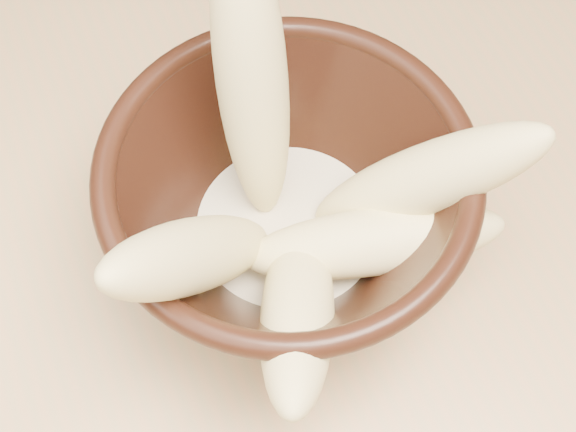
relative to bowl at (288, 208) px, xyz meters
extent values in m
cylinder|color=tan|center=(0.51, 0.23, -0.46)|extent=(0.05, 0.05, 0.71)
cylinder|color=black|center=(0.00, 0.00, -0.06)|extent=(0.09, 0.09, 0.01)
cylinder|color=black|center=(0.00, 0.00, -0.04)|extent=(0.09, 0.09, 0.01)
torus|color=black|center=(0.00, 0.00, 0.04)|extent=(0.21, 0.21, 0.01)
cylinder|color=beige|center=(0.00, 0.00, -0.03)|extent=(0.12, 0.12, 0.02)
ellipsoid|color=#F2DB8F|center=(0.00, 0.05, 0.07)|extent=(0.06, 0.10, 0.19)
ellipsoid|color=#F2DB8F|center=(-0.06, -0.03, 0.04)|extent=(0.13, 0.10, 0.15)
ellipsoid|color=#F2DB8F|center=(0.07, -0.03, 0.03)|extent=(0.14, 0.10, 0.14)
ellipsoid|color=#F2DB8F|center=(0.03, -0.04, 0.00)|extent=(0.16, 0.08, 0.05)
ellipsoid|color=#F2DB8F|center=(-0.02, -0.06, 0.01)|extent=(0.10, 0.15, 0.10)
camera|label=1|loc=(-0.09, -0.21, 0.41)|focal=50.00mm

